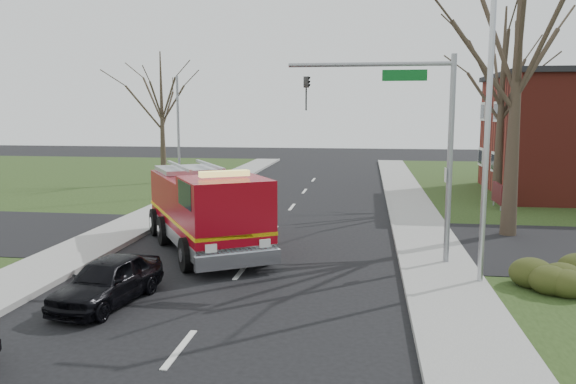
# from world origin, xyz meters

# --- Properties ---
(ground) EXTENTS (120.00, 120.00, 0.00)m
(ground) POSITION_xyz_m (0.00, 0.00, 0.00)
(ground) COLOR black
(ground) RESTS_ON ground
(sidewalk_right) EXTENTS (2.40, 80.00, 0.15)m
(sidewalk_right) POSITION_xyz_m (6.20, 0.00, 0.07)
(sidewalk_right) COLOR gray
(sidewalk_right) RESTS_ON ground
(sidewalk_left) EXTENTS (2.40, 80.00, 0.15)m
(sidewalk_left) POSITION_xyz_m (-6.20, 0.00, 0.07)
(sidewalk_left) COLOR gray
(sidewalk_left) RESTS_ON ground
(health_center_sign) EXTENTS (0.12, 2.00, 1.40)m
(health_center_sign) POSITION_xyz_m (10.50, 12.50, 0.88)
(health_center_sign) COLOR #491115
(health_center_sign) RESTS_ON ground
(hedge_corner) EXTENTS (2.80, 2.00, 0.90)m
(hedge_corner) POSITION_xyz_m (9.00, -1.00, 0.58)
(hedge_corner) COLOR #283312
(hedge_corner) RESTS_ON lawn_right
(bare_tree_near) EXTENTS (6.00, 6.00, 12.00)m
(bare_tree_near) POSITION_xyz_m (9.50, 6.00, 7.41)
(bare_tree_near) COLOR #32281D
(bare_tree_near) RESTS_ON ground
(bare_tree_far) EXTENTS (5.25, 5.25, 10.50)m
(bare_tree_far) POSITION_xyz_m (11.00, 15.00, 6.49)
(bare_tree_far) COLOR #32281D
(bare_tree_far) RESTS_ON ground
(bare_tree_left) EXTENTS (4.50, 4.50, 9.00)m
(bare_tree_left) POSITION_xyz_m (-10.00, 20.00, 5.56)
(bare_tree_left) COLOR #32281D
(bare_tree_left) RESTS_ON ground
(traffic_signal_mast) EXTENTS (5.29, 0.18, 6.80)m
(traffic_signal_mast) POSITION_xyz_m (5.21, 1.50, 4.71)
(traffic_signal_mast) COLOR gray
(traffic_signal_mast) RESTS_ON ground
(streetlight_pole) EXTENTS (1.48, 0.16, 8.40)m
(streetlight_pole) POSITION_xyz_m (7.14, -0.50, 4.55)
(streetlight_pole) COLOR #B7BABF
(streetlight_pole) RESTS_ON ground
(utility_pole_far) EXTENTS (0.14, 0.14, 7.00)m
(utility_pole_far) POSITION_xyz_m (-6.80, 14.00, 3.50)
(utility_pole_far) COLOR gray
(utility_pole_far) RESTS_ON ground
(fire_engine) EXTENTS (6.26, 8.05, 3.14)m
(fire_engine) POSITION_xyz_m (-1.88, 2.52, 1.42)
(fire_engine) COLOR maroon
(fire_engine) RESTS_ON ground
(parked_car_maroon) EXTENTS (2.09, 3.88, 1.25)m
(parked_car_maroon) POSITION_xyz_m (-2.80, -3.49, 0.63)
(parked_car_maroon) COLOR black
(parked_car_maroon) RESTS_ON ground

